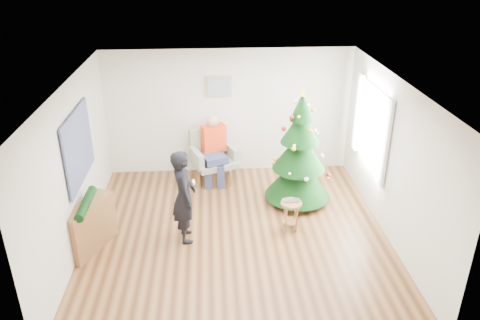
{
  "coord_description": "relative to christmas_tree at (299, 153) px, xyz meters",
  "views": [
    {
      "loc": [
        -0.38,
        -6.57,
        4.47
      ],
      "look_at": [
        0.1,
        0.6,
        1.1
      ],
      "focal_mm": 35.0,
      "sensor_mm": 36.0,
      "label": 1
    }
  ],
  "objects": [
    {
      "name": "wall_back",
      "position": [
        -1.21,
        1.43,
        0.31
      ],
      "size": [
        5.0,
        0.0,
        5.0
      ],
      "primitive_type": "plane",
      "rotation": [
        1.57,
        0.0,
        0.0
      ],
      "color": "silver",
      "rests_on": "floor"
    },
    {
      "name": "curtains",
      "position": [
        1.23,
        -0.07,
        0.51
      ],
      "size": [
        0.05,
        1.75,
        1.5
      ],
      "color": "white",
      "rests_on": "wall_right"
    },
    {
      "name": "armchair",
      "position": [
        -1.57,
        0.99,
        -0.6
      ],
      "size": [
        1.01,
        0.99,
        1.05
      ],
      "rotation": [
        0.0,
        0.0,
        0.35
      ],
      "color": "gray",
      "rests_on": "floor"
    },
    {
      "name": "seated_person",
      "position": [
        -1.54,
        0.93,
        -0.28
      ],
      "size": [
        0.58,
        0.75,
        1.37
      ],
      "rotation": [
        0.0,
        0.0,
        0.35
      ],
      "color": "navy",
      "rests_on": "armchair"
    },
    {
      "name": "wall_right",
      "position": [
        1.29,
        -1.07,
        0.31
      ],
      "size": [
        0.0,
        5.0,
        5.0
      ],
      "primitive_type": "plane",
      "rotation": [
        1.57,
        0.0,
        -1.57
      ],
      "color": "silver",
      "rests_on": "floor"
    },
    {
      "name": "garland",
      "position": [
        -3.54,
        -1.28,
        -0.17
      ],
      "size": [
        0.14,
        0.9,
        0.14
      ],
      "primitive_type": "cylinder",
      "rotation": [
        1.57,
        0.0,
        0.0
      ],
      "color": "black",
      "rests_on": "console"
    },
    {
      "name": "window_panel",
      "position": [
        1.26,
        -0.07,
        0.51
      ],
      "size": [
        0.04,
        1.3,
        1.4
      ],
      "primitive_type": "cube",
      "color": "white",
      "rests_on": "wall_right"
    },
    {
      "name": "christmas_tree",
      "position": [
        0.0,
        0.0,
        0.0
      ],
      "size": [
        1.22,
        1.22,
        2.2
      ],
      "rotation": [
        0.0,
        0.0,
        -0.1
      ],
      "color": "#3F2816",
      "rests_on": "floor"
    },
    {
      "name": "wall_left",
      "position": [
        -3.71,
        -1.07,
        0.31
      ],
      "size": [
        0.0,
        5.0,
        5.0
      ],
      "primitive_type": "plane",
      "rotation": [
        1.57,
        0.0,
        1.57
      ],
      "color": "silver",
      "rests_on": "floor"
    },
    {
      "name": "laptop",
      "position": [
        -0.29,
        -0.98,
        -0.44
      ],
      "size": [
        0.3,
        0.2,
        0.02
      ],
      "primitive_type": "imported",
      "rotation": [
        0.0,
        0.0,
        -0.03
      ],
      "color": "silver",
      "rests_on": "stool"
    },
    {
      "name": "tapestry",
      "position": [
        -3.67,
        -0.77,
        0.56
      ],
      "size": [
        0.03,
        1.5,
        1.15
      ],
      "primitive_type": "cube",
      "color": "black",
      "rests_on": "wall_left"
    },
    {
      "name": "console",
      "position": [
        -3.54,
        -1.28,
        -0.59
      ],
      "size": [
        0.68,
        1.03,
        0.8
      ],
      "primitive_type": "cube",
      "rotation": [
        0.0,
        0.0,
        -0.42
      ],
      "color": "brown",
      "rests_on": "floor"
    },
    {
      "name": "framed_picture",
      "position": [
        -1.41,
        1.39,
        0.86
      ],
      "size": [
        0.52,
        0.05,
        0.42
      ],
      "color": "tan",
      "rests_on": "wall_back"
    },
    {
      "name": "floor",
      "position": [
        -1.21,
        -1.07,
        -0.99
      ],
      "size": [
        5.0,
        5.0,
        0.0
      ],
      "primitive_type": "plane",
      "color": "brown",
      "rests_on": "ground"
    },
    {
      "name": "standing_man",
      "position": [
        -2.05,
        -1.11,
        -0.2
      ],
      "size": [
        0.48,
        0.64,
        1.58
      ],
      "primitive_type": "imported",
      "rotation": [
        0.0,
        0.0,
        1.76
      ],
      "color": "black",
      "rests_on": "floor"
    },
    {
      "name": "wall_front",
      "position": [
        -1.21,
        -3.57,
        0.31
      ],
      "size": [
        5.0,
        0.0,
        5.0
      ],
      "primitive_type": "plane",
      "rotation": [
        -1.57,
        0.0,
        0.0
      ],
      "color": "silver",
      "rests_on": "floor"
    },
    {
      "name": "stool",
      "position": [
        -0.29,
        -0.98,
        -0.72
      ],
      "size": [
        0.36,
        0.36,
        0.53
      ],
      "rotation": [
        0.0,
        0.0,
        -0.38
      ],
      "color": "brown",
      "rests_on": "floor"
    },
    {
      "name": "ceiling",
      "position": [
        -1.21,
        -1.07,
        1.61
      ],
      "size": [
        5.0,
        5.0,
        0.0
      ],
      "primitive_type": "plane",
      "rotation": [
        3.14,
        0.0,
        0.0
      ],
      "color": "white",
      "rests_on": "wall_back"
    },
    {
      "name": "game_controller",
      "position": [
        -1.88,
        -1.14,
        0.06
      ],
      "size": [
        0.06,
        0.13,
        0.04
      ],
      "primitive_type": "cube",
      "rotation": [
        0.0,
        0.0,
        0.19
      ],
      "color": "white",
      "rests_on": "standing_man"
    }
  ]
}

